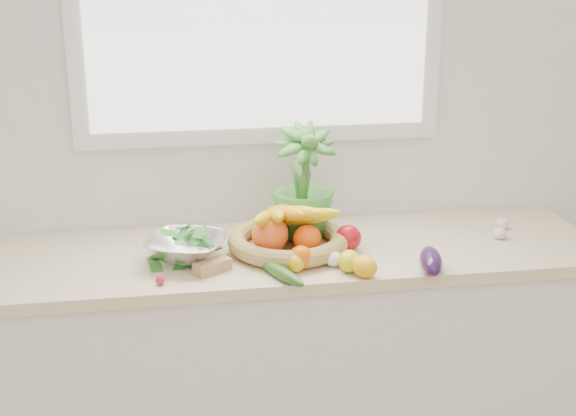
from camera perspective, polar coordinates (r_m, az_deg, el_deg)
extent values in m
cube|color=white|center=(2.87, -2.05, 7.65)|extent=(4.50, 0.02, 2.70)
cube|color=silver|center=(2.91, -1.06, -11.59)|extent=(2.20, 0.58, 0.86)
cube|color=beige|center=(2.71, -1.11, -3.33)|extent=(2.24, 0.62, 0.04)
sphere|color=#D55806|center=(2.53, 0.92, -3.55)|extent=(0.10, 0.10, 0.08)
ellipsoid|color=#F1B30D|center=(2.52, 0.53, -3.89)|extent=(0.06, 0.08, 0.06)
ellipsoid|color=#CFD10B|center=(2.52, 4.38, -3.78)|extent=(0.09, 0.10, 0.07)
ellipsoid|color=#FCB30D|center=(2.48, 5.48, -4.16)|extent=(0.10, 0.11, 0.07)
sphere|color=#AF0E17|center=(2.69, 4.30, -2.12)|extent=(0.09, 0.09, 0.09)
cube|color=tan|center=(2.52, -5.41, -4.17)|extent=(0.13, 0.11, 0.04)
ellipsoid|color=white|center=(2.89, 14.83, -1.73)|extent=(0.05, 0.05, 0.04)
ellipsoid|color=silver|center=(2.99, 14.99, -1.07)|extent=(0.06, 0.06, 0.04)
ellipsoid|color=white|center=(2.56, 3.28, -3.65)|extent=(0.07, 0.07, 0.05)
ellipsoid|color=#290F38|center=(2.55, 10.12, -3.74)|extent=(0.11, 0.19, 0.07)
ellipsoid|color=#224F17|center=(2.46, -0.42, -4.69)|extent=(0.13, 0.22, 0.04)
sphere|color=#BC1735|center=(2.46, -9.07, -5.09)|extent=(0.04, 0.04, 0.03)
imported|color=#3E822F|center=(2.72, 1.09, 1.91)|extent=(0.24, 0.24, 0.39)
cylinder|color=#AB784C|center=(2.69, 0.00, -2.89)|extent=(0.42, 0.42, 0.01)
torus|color=tan|center=(2.68, 0.00, -2.33)|extent=(0.50, 0.50, 0.06)
sphere|color=orange|center=(2.63, -1.29, -1.87)|extent=(0.15, 0.15, 0.12)
sphere|color=#FC5107|center=(2.63, 1.38, -2.20)|extent=(0.11, 0.11, 0.09)
sphere|color=orange|center=(2.73, 1.40, -1.49)|extent=(0.11, 0.11, 0.09)
ellipsoid|color=black|center=(2.73, -0.44, -1.06)|extent=(0.12, 0.12, 0.12)
ellipsoid|color=gold|center=(2.63, -1.57, -0.75)|extent=(0.15, 0.27, 0.12)
ellipsoid|color=yellow|center=(2.64, -0.88, -0.46)|extent=(0.06, 0.27, 0.12)
ellipsoid|color=yellow|center=(2.64, -0.18, -0.33)|extent=(0.12, 0.27, 0.12)
ellipsoid|color=yellow|center=(2.65, 0.49, -0.38)|extent=(0.19, 0.25, 0.12)
ellipsoid|color=yellow|center=(2.65, 1.22, -0.60)|extent=(0.25, 0.20, 0.12)
cylinder|color=silver|center=(2.62, -7.21, -3.59)|extent=(0.13, 0.13, 0.02)
imported|color=white|center=(2.60, -7.25, -2.73)|extent=(0.33, 0.33, 0.06)
ellipsoid|color=#296619|center=(2.59, -7.28, -1.97)|extent=(0.24, 0.24, 0.08)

